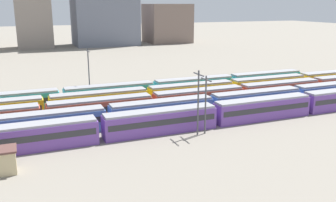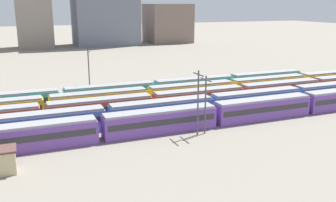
{
  "view_description": "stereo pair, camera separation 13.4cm",
  "coord_description": "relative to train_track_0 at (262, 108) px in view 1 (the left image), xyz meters",
  "views": [
    {
      "loc": [
        -5.05,
        -51.55,
        19.5
      ],
      "look_at": [
        20.1,
        10.4,
        2.04
      ],
      "focal_mm": 40.04,
      "sensor_mm": 36.0,
      "label": 1
    },
    {
      "loc": [
        -4.93,
        -51.6,
        19.5
      ],
      "look_at": [
        20.1,
        10.4,
        2.04
      ],
      "focal_mm": 40.04,
      "sensor_mm": 36.0,
      "label": 2
    }
  ],
  "objects": [
    {
      "name": "catenary_pole_2",
      "position": [
        -14.02,
        -3.05,
        3.64
      ],
      "size": [
        0.24,
        3.2,
        10.0
      ],
      "color": "#4C4C51",
      "rests_on": "ground_plane"
    },
    {
      "name": "catenary_pole_0",
      "position": [
        -12.69,
        -2.91,
        3.17
      ],
      "size": [
        0.24,
        3.2,
        9.09
      ],
      "color": "#4C4C51",
      "rests_on": "ground_plane"
    },
    {
      "name": "ground_plane",
      "position": [
        -33.54,
        10.4,
        -1.9
      ],
      "size": [
        600.0,
        600.0,
        0.0
      ],
      "primitive_type": "plane",
      "color": "gray"
    },
    {
      "name": "signal_hut",
      "position": [
        -41.42,
        -6.34,
        -0.35
      ],
      "size": [
        3.6,
        3.0,
        3.04
      ],
      "color": "#C6B284",
      "rests_on": "ground_plane"
    },
    {
      "name": "train_track_1",
      "position": [
        11.72,
        5.2,
        0.0
      ],
      "size": [
        112.5,
        3.06,
        3.75
      ],
      "color": "#4C70BC",
      "rests_on": "ground_plane"
    },
    {
      "name": "train_track_3",
      "position": [
        -6.2,
        15.6,
        0.0
      ],
      "size": [
        93.6,
        3.06,
        3.75
      ],
      "color": "yellow",
      "rests_on": "ground_plane"
    },
    {
      "name": "train_track_4",
      "position": [
        -12.47,
        20.8,
        0.0
      ],
      "size": [
        74.7,
        3.06,
        3.75
      ],
      "color": "teal",
      "rests_on": "ground_plane"
    },
    {
      "name": "train_track_0",
      "position": [
        0.0,
        0.0,
        0.0
      ],
      "size": [
        93.6,
        3.06,
        3.75
      ],
      "color": "#6B429E",
      "rests_on": "ground_plane"
    },
    {
      "name": "train_track_2",
      "position": [
        -7.08,
        10.4,
        0.0
      ],
      "size": [
        93.6,
        3.06,
        3.75
      ],
      "color": "#BC4C38",
      "rests_on": "ground_plane"
    },
    {
      "name": "distant_building_4",
      "position": [
        34.39,
        129.45,
        7.74
      ],
      "size": [
        21.13,
        19.58,
        19.29
      ],
      "primitive_type": "cube",
      "color": "#7A665B",
      "rests_on": "ground_plane"
    },
    {
      "name": "catenary_pole_1",
      "position": [
        -25.28,
        24.03,
        4.09
      ],
      "size": [
        0.24,
        3.2,
        10.88
      ],
      "color": "#4C4C51",
      "rests_on": "ground_plane"
    }
  ]
}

